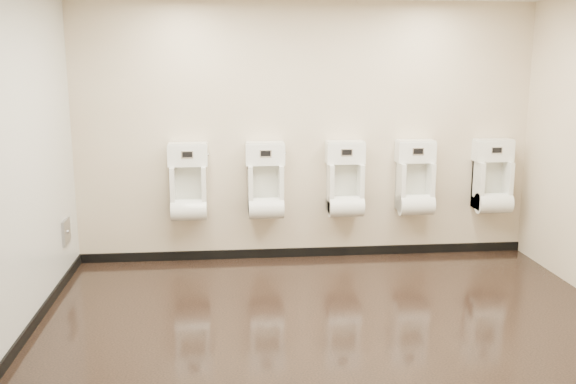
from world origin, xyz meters
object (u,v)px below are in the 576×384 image
urinal_2 (345,185)px  urinal_4 (493,182)px  access_panel (66,232)px  urinal_0 (189,188)px  urinal_3 (415,183)px  urinal_1 (266,186)px

urinal_2 → urinal_4: same height
access_panel → urinal_2: 2.94m
urinal_0 → urinal_2: bearing=0.0°
access_panel → urinal_3: size_ratio=0.31×
urinal_3 → urinal_0: bearing=180.0°
access_panel → urinal_2: (2.90, 0.41, 0.35)m
urinal_3 → urinal_4: (0.89, 0.00, 0.00)m
urinal_3 → access_panel: bearing=-173.7°
urinal_0 → urinal_4: same height
urinal_1 → urinal_3: size_ratio=1.00×
urinal_4 → urinal_3: bearing=180.0°
urinal_3 → urinal_4: size_ratio=1.00×
access_panel → urinal_3: urinal_3 is taller
access_panel → urinal_4: bearing=5.1°
urinal_0 → urinal_2: same height
urinal_2 → urinal_4: size_ratio=1.00×
urinal_2 → urinal_3: (0.78, 0.00, 0.00)m
urinal_4 → urinal_0: bearing=180.0°
urinal_0 → urinal_1: bearing=0.0°
urinal_2 → urinal_4: bearing=0.0°
access_panel → urinal_2: bearing=8.0°
access_panel → urinal_3: (3.68, 0.41, 0.35)m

